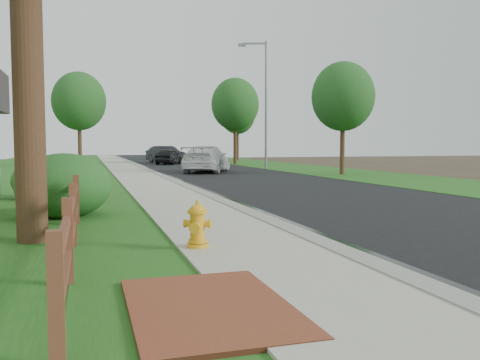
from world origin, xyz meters
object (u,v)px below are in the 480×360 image
object	(u,v)px
streetlight	(264,97)
fire_hydrant	(197,226)
white_suv	(207,159)
ranch_fence	(77,193)
dark_car_mid	(169,156)

from	to	relation	value
streetlight	fire_hydrant	bearing A→B (deg)	-111.54
fire_hydrant	white_suv	size ratio (longest dim) A/B	0.13
ranch_fence	streetlight	distance (m)	25.04
white_suv	dark_car_mid	xyz separation A→B (m)	(-0.34, 13.29, -0.12)
fire_hydrant	white_suv	world-z (taller)	white_suv
white_suv	streetlight	xyz separation A→B (m)	(4.77, 2.90, 4.23)
dark_car_mid	streetlight	xyz separation A→B (m)	(5.11, -10.38, 4.35)
white_suv	dark_car_mid	size ratio (longest dim) A/B	1.38
ranch_fence	fire_hydrant	size ratio (longest dim) A/B	22.62
ranch_fence	fire_hydrant	distance (m)	4.88
streetlight	ranch_fence	bearing A→B (deg)	-119.51
dark_car_mid	streetlight	size ratio (longest dim) A/B	0.45
ranch_fence	white_suv	bearing A→B (deg)	68.33
white_suv	streetlight	size ratio (longest dim) A/B	0.63
fire_hydrant	streetlight	world-z (taller)	streetlight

